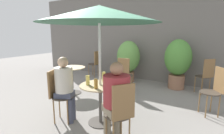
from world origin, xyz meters
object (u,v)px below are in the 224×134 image
object	(u,v)px
seated_person_0	(65,83)
beer_glass_3	(88,80)
cafe_table_far	(72,75)
umbrella	(99,14)
seated_person_1	(116,96)
beer_glass_1	(112,80)
bistro_chair_1	(121,110)
potted_plant_0	(128,58)
potted_plant_1	(178,60)
bistro_chair_4	(125,72)
beer_glass_2	(104,77)
bistro_chair_0	(57,91)
cafe_table_near	(100,96)
bistro_chair_2	(95,61)
beer_glass_0	(96,84)
bistro_chair_5	(206,73)
bistro_chair_3	(215,87)

from	to	relation	value
seated_person_0	beer_glass_3	distance (m)	0.43
cafe_table_far	umbrella	bearing A→B (deg)	-30.45
seated_person_1	beer_glass_1	world-z (taller)	seated_person_1
bistro_chair_1	beer_glass_1	xyz separation A→B (m)	(-0.44, 0.50, 0.24)
bistro_chair_1	potted_plant_0	distance (m)	3.50
bistro_chair_1	umbrella	xyz separation A→B (m)	(-0.65, 0.45, 1.33)
potted_plant_1	bistro_chair_4	bearing A→B (deg)	-135.55
cafe_table_far	bistro_chair_1	bearing A→B (deg)	-31.70
beer_glass_2	potted_plant_0	distance (m)	2.64
beer_glass_3	bistro_chair_0	bearing A→B (deg)	-156.60
cafe_table_near	bistro_chair_2	size ratio (longest dim) A/B	0.75
beer_glass_3	potted_plant_0	world-z (taller)	potted_plant_0
bistro_chair_0	beer_glass_0	size ratio (longest dim) A/B	5.98
cafe_table_near	seated_person_1	world-z (taller)	seated_person_1
umbrella	beer_glass_0	bearing A→B (deg)	-73.49
bistro_chair_5	seated_person_1	world-z (taller)	seated_person_1
potted_plant_1	cafe_table_far	bearing A→B (deg)	-140.90
seated_person_1	umbrella	bearing A→B (deg)	-90.00
cafe_table_far	umbrella	world-z (taller)	umbrella
cafe_table_far	bistro_chair_4	size ratio (longest dim) A/B	0.75
beer_glass_2	umbrella	size ratio (longest dim) A/B	0.09
seated_person_1	bistro_chair_1	bearing A→B (deg)	90.00
bistro_chair_0	bistro_chair_5	distance (m)	3.72
cafe_table_near	bistro_chair_5	distance (m)	3.05
bistro_chair_0	bistro_chair_4	size ratio (longest dim) A/B	1.00
bistro_chair_2	potted_plant_1	world-z (taller)	potted_plant_1
bistro_chair_5	cafe_table_far	bearing A→B (deg)	-16.77
potted_plant_0	bistro_chair_5	bearing A→B (deg)	-2.41
beer_glass_3	potted_plant_0	xyz separation A→B (m)	(-0.60, 2.86, -0.01)
seated_person_0	potted_plant_0	size ratio (longest dim) A/B	0.88
beer_glass_2	beer_glass_3	world-z (taller)	beer_glass_2
beer_glass_0	bistro_chair_1	bearing A→B (deg)	-22.15
bistro_chair_1	seated_person_1	xyz separation A→B (m)	(-0.12, 0.09, 0.15)
cafe_table_far	bistro_chair_3	xyz separation A→B (m)	(3.30, 0.49, 0.06)
potted_plant_0	bistro_chair_4	bearing A→B (deg)	-69.15
bistro_chair_1	seated_person_1	size ratio (longest dim) A/B	0.79
bistro_chair_4	beer_glass_0	distance (m)	1.96
bistro_chair_0	bistro_chair_2	size ratio (longest dim) A/B	1.00
potted_plant_1	cafe_table_near	bearing A→B (deg)	-105.13
beer_glass_3	cafe_table_near	bearing A→B (deg)	30.82
bistro_chair_3	potted_plant_0	bearing A→B (deg)	-151.63
bistro_chair_3	bistro_chair_4	world-z (taller)	same
bistro_chair_0	bistro_chair_5	world-z (taller)	same
seated_person_1	potted_plant_0	world-z (taller)	potted_plant_0
bistro_chair_2	beer_glass_1	size ratio (longest dim) A/B	4.94
beer_glass_0	beer_glass_3	distance (m)	0.27
bistro_chair_5	beer_glass_0	bearing A→B (deg)	16.98
beer_glass_2	beer_glass_3	size ratio (longest dim) A/B	1.11
bistro_chair_3	seated_person_0	size ratio (longest dim) A/B	0.80
beer_glass_2	cafe_table_near	bearing A→B (deg)	-74.05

